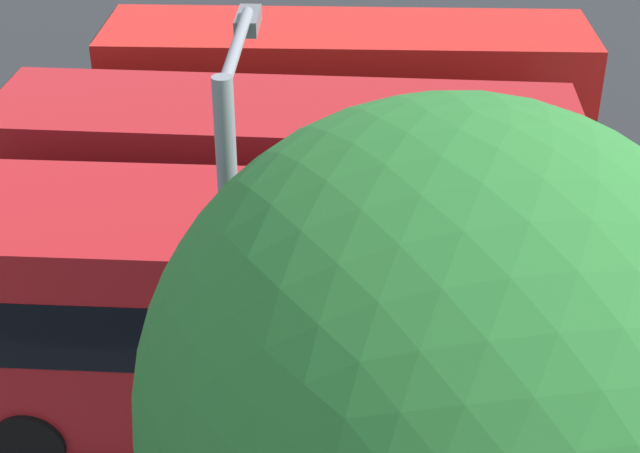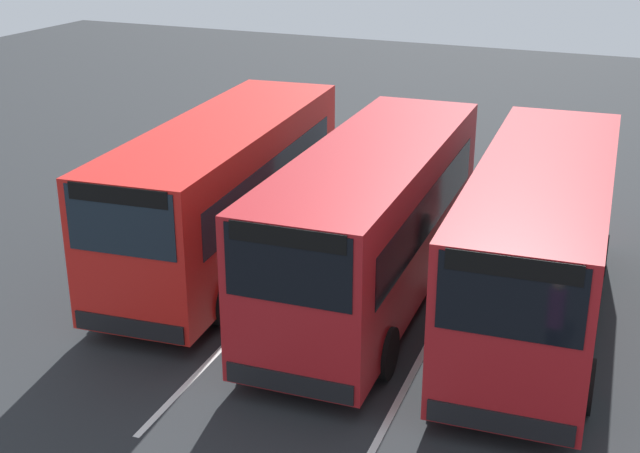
% 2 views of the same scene
% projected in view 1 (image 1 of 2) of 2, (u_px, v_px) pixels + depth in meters
% --- Properties ---
extents(ground_plane, '(63.71, 63.71, 0.00)m').
position_uv_depth(ground_plane, '(294.00, 279.00, 16.55)').
color(ground_plane, '#232628').
extents(bus_far_left, '(9.23, 3.29, 3.30)m').
position_uv_depth(bus_far_left, '(344.00, 102.00, 18.61)').
color(bus_far_left, red).
rests_on(bus_far_left, ground).
extents(bus_center_left, '(9.16, 2.93, 3.30)m').
position_uv_depth(bus_center_left, '(283.00, 191.00, 15.48)').
color(bus_center_left, '#AD191E').
rests_on(bus_center_left, ground).
extents(bus_center_right, '(9.19, 3.05, 3.30)m').
position_uv_depth(bus_center_right, '(259.00, 311.00, 12.60)').
color(bus_center_right, '#AD191E').
rests_on(bus_center_right, ground).
extents(street_lamp, '(0.38, 2.18, 6.50)m').
position_uv_depth(street_lamp, '(241.00, 357.00, 8.60)').
color(street_lamp, gray).
rests_on(street_lamp, ground).
extents(depot_tree, '(4.24, 3.82, 6.92)m').
position_uv_depth(depot_tree, '(447.00, 418.00, 6.58)').
color(depot_tree, '#4C3823').
rests_on(depot_tree, ground).
extents(lane_stripe_outer_left, '(12.40, 0.75, 0.01)m').
position_uv_depth(lane_stripe_outer_left, '(309.00, 226.00, 18.09)').
color(lane_stripe_outer_left, silver).
rests_on(lane_stripe_outer_left, ground).
extents(lane_stripe_inner_left, '(12.40, 0.75, 0.01)m').
position_uv_depth(lane_stripe_inner_left, '(276.00, 343.00, 15.00)').
color(lane_stripe_inner_left, silver).
rests_on(lane_stripe_inner_left, ground).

